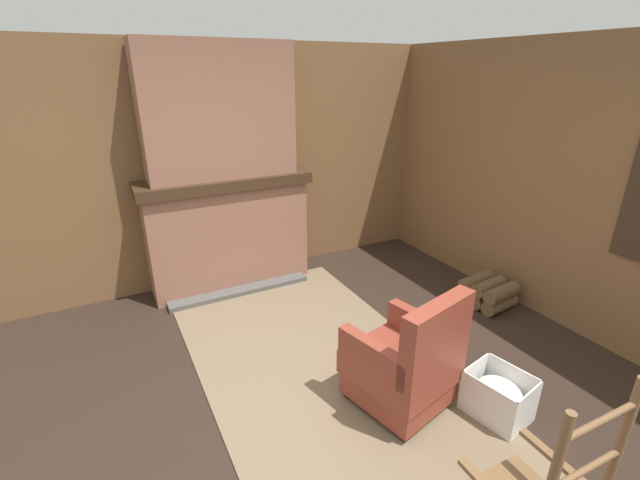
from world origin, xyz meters
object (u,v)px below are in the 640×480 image
at_px(firewood_stack, 488,292).
at_px(storage_case, 271,164).
at_px(armchair, 405,365).
at_px(laundry_basket, 499,395).
at_px(oil_lamp_vase, 197,169).

bearing_deg(firewood_stack, storage_case, -136.89).
height_order(armchair, laundry_basket, armchair).
bearing_deg(oil_lamp_vase, laundry_basket, 24.23).
height_order(laundry_basket, oil_lamp_vase, oil_lamp_vase).
bearing_deg(storage_case, oil_lamp_vase, -90.01).
relative_size(firewood_stack, storage_case, 2.31).
bearing_deg(oil_lamp_vase, armchair, 17.11).
relative_size(armchair, oil_lamp_vase, 3.73).
bearing_deg(laundry_basket, oil_lamp_vase, -155.77).
relative_size(armchair, firewood_stack, 1.94).
distance_m(armchair, oil_lamp_vase, 2.79).
distance_m(firewood_stack, oil_lamp_vase, 3.24).
relative_size(firewood_stack, oil_lamp_vase, 1.93).
relative_size(oil_lamp_vase, storage_case, 1.20).
xyz_separation_m(armchair, laundry_basket, (0.39, 0.53, -0.18)).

